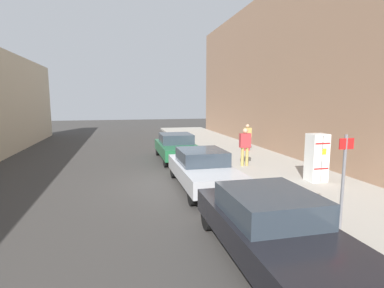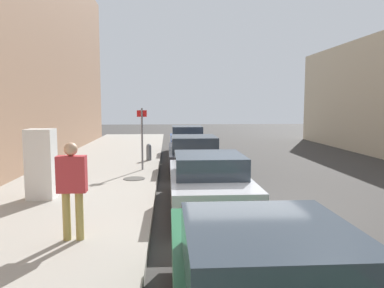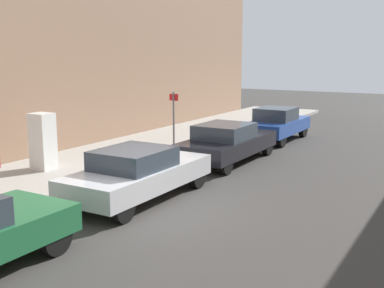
# 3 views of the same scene
# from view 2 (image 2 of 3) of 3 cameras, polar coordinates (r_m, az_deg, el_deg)

# --- Properties ---
(ground_plane) EXTENTS (80.00, 80.00, 0.00)m
(ground_plane) POSITION_cam_2_polar(r_m,az_deg,el_deg) (8.97, 7.28, -10.64)
(ground_plane) COLOR #383533
(sidewalk_slab) EXTENTS (4.58, 44.00, 0.16)m
(sidewalk_slab) POSITION_cam_2_polar(r_m,az_deg,el_deg) (9.18, -20.62, -10.06)
(sidewalk_slab) COLOR #9E998E
(sidewalk_slab) RESTS_ON ground
(discarded_refrigerator) EXTENTS (0.67, 0.60, 1.79)m
(discarded_refrigerator) POSITION_cam_2_polar(r_m,az_deg,el_deg) (10.31, -21.98, -2.82)
(discarded_refrigerator) COLOR white
(discarded_refrigerator) RESTS_ON sidewalk_slab
(manhole_cover) EXTENTS (0.70, 0.70, 0.02)m
(manhole_cover) POSITION_cam_2_polar(r_m,az_deg,el_deg) (12.32, -8.80, -5.23)
(manhole_cover) COLOR #47443F
(manhole_cover) RESTS_ON sidewalk_slab
(street_sign_post) EXTENTS (0.36, 0.07, 2.27)m
(street_sign_post) POSITION_cam_2_polar(r_m,az_deg,el_deg) (13.83, -7.62, 1.35)
(street_sign_post) COLOR slate
(street_sign_post) RESTS_ON sidewalk_slab
(fire_hydrant) EXTENTS (0.22, 0.22, 0.72)m
(fire_hydrant) POSITION_cam_2_polar(r_m,az_deg,el_deg) (16.25, -6.60, -1.18)
(fire_hydrant) COLOR slate
(fire_hydrant) RESTS_ON sidewalk_slab
(pedestrian_standing_near) EXTENTS (0.50, 0.23, 1.75)m
(pedestrian_standing_near) POSITION_cam_2_polar(r_m,az_deg,el_deg) (6.93, -17.82, -5.76)
(pedestrian_standing_near) COLOR #A8934C
(pedestrian_standing_near) RESTS_ON sidewalk_slab
(parked_sedan_green) EXTENTS (1.87, 4.39, 1.39)m
(parked_sedan_green) POSITION_cam_2_polar(r_m,az_deg,el_deg) (4.22, 10.79, -20.00)
(parked_sedan_green) COLOR #1E6038
(parked_sedan_green) RESTS_ON ground
(parked_sedan_silver) EXTENTS (1.84, 4.53, 1.38)m
(parked_sedan_silver) POSITION_cam_2_polar(r_m,az_deg,el_deg) (9.24, 2.47, -5.53)
(parked_sedan_silver) COLOR silver
(parked_sedan_silver) RESTS_ON ground
(parked_sedan_dark) EXTENTS (1.89, 4.66, 1.37)m
(parked_sedan_dark) POSITION_cam_2_polar(r_m,az_deg,el_deg) (14.36, 0.24, -1.38)
(parked_sedan_dark) COLOR black
(parked_sedan_dark) RESTS_ON ground
(parked_hatchback_blue) EXTENTS (1.70, 4.13, 1.47)m
(parked_hatchback_blue) POSITION_cam_2_polar(r_m,az_deg,el_deg) (19.28, -0.78, 0.66)
(parked_hatchback_blue) COLOR #23479E
(parked_hatchback_blue) RESTS_ON ground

